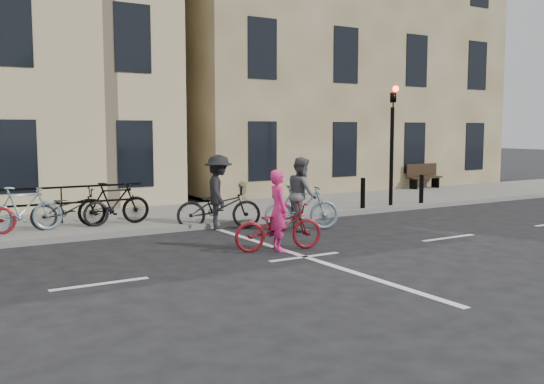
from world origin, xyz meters
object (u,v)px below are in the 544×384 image
traffic_light (392,130)px  bench (423,175)px  cyclist_pink (278,223)px  cyclist_grey (302,201)px  cyclist_dark (219,200)px

traffic_light → bench: (4.80, 3.39, -1.78)m
traffic_light → cyclist_pink: (-6.29, -3.51, -1.87)m
traffic_light → cyclist_grey: size_ratio=2.01×
cyclist_pink → cyclist_grey: size_ratio=1.02×
cyclist_grey → cyclist_dark: 2.08m
cyclist_pink → cyclist_dark: (0.15, 3.07, 0.15)m
cyclist_dark → cyclist_grey: bearing=-104.1°
cyclist_grey → traffic_light: bearing=-47.7°
bench → cyclist_grey: cyclist_grey is taller
cyclist_pink → traffic_light: bearing=-48.8°
bench → cyclist_grey: (-9.25, -5.05, 0.06)m
cyclist_grey → cyclist_dark: (-1.68, 1.22, -0.00)m
cyclist_grey → bench: bearing=-39.5°
cyclist_grey → cyclist_dark: bearing=76.0°
bench → cyclist_pink: cyclist_pink is taller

